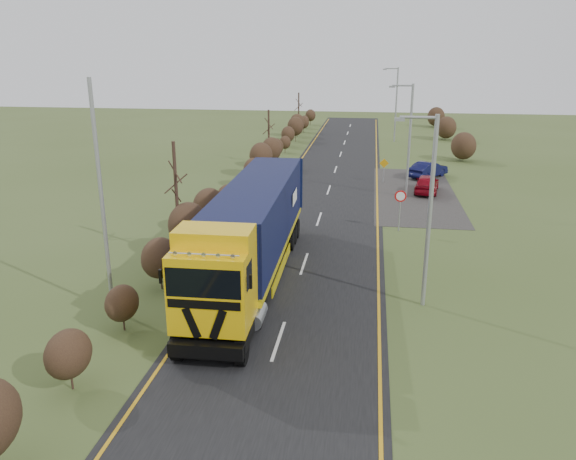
% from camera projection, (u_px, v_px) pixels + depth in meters
% --- Properties ---
extents(ground, '(160.00, 160.00, 0.00)m').
position_uv_depth(ground, '(293.00, 297.00, 24.54)').
color(ground, '#3F4F21').
rests_on(ground, ground).
extents(road, '(8.00, 120.00, 0.02)m').
position_uv_depth(road, '(316.00, 228.00, 33.96)').
color(road, black).
rests_on(road, ground).
extents(layby, '(6.00, 18.00, 0.02)m').
position_uv_depth(layby, '(414.00, 193.00, 42.48)').
color(layby, '#2B2826').
rests_on(layby, ground).
extents(lane_markings, '(7.52, 116.00, 0.01)m').
position_uv_depth(lane_markings, '(315.00, 230.00, 33.66)').
color(lane_markings, '#C89112').
rests_on(lane_markings, road).
extents(hedgerow, '(2.24, 102.04, 6.05)m').
position_uv_depth(hedgerow, '(209.00, 208.00, 32.32)').
color(hedgerow, '#311E15').
rests_on(hedgerow, ground).
extents(lorry, '(3.13, 16.15, 4.49)m').
position_uv_depth(lorry, '(252.00, 228.00, 25.53)').
color(lorry, black).
rests_on(lorry, ground).
extents(car_red_hatchback, '(2.27, 4.34, 1.41)m').
position_uv_depth(car_red_hatchback, '(427.00, 184.00, 42.40)').
color(car_red_hatchback, maroon).
rests_on(car_red_hatchback, ground).
extents(car_blue_sedan, '(3.62, 4.11, 1.35)m').
position_uv_depth(car_blue_sedan, '(428.00, 170.00, 47.55)').
color(car_blue_sedan, '#090B34').
rests_on(car_blue_sedan, ground).
extents(streetlight_near, '(1.70, 0.18, 7.96)m').
position_uv_depth(streetlight_near, '(428.00, 205.00, 22.46)').
color(streetlight_near, '#939798').
rests_on(streetlight_near, ground).
extents(streetlight_mid, '(1.73, 0.18, 8.11)m').
position_uv_depth(streetlight_mid, '(408.00, 136.00, 40.09)').
color(streetlight_mid, '#939798').
rests_on(streetlight_mid, ground).
extents(streetlight_far, '(1.82, 0.18, 8.52)m').
position_uv_depth(streetlight_far, '(395.00, 101.00, 65.47)').
color(streetlight_far, '#939798').
rests_on(streetlight_far, ground).
extents(left_pole, '(0.16, 0.16, 9.35)m').
position_uv_depth(left_pole, '(102.00, 201.00, 21.81)').
color(left_pole, '#939798').
rests_on(left_pole, ground).
extents(speed_sign, '(0.69, 0.10, 2.50)m').
position_uv_depth(speed_sign, '(400.00, 203.00, 32.96)').
color(speed_sign, '#939798').
rests_on(speed_sign, ground).
extents(warning_board, '(0.76, 0.11, 1.99)m').
position_uv_depth(warning_board, '(384.00, 168.00, 45.54)').
color(warning_board, '#939798').
rests_on(warning_board, ground).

